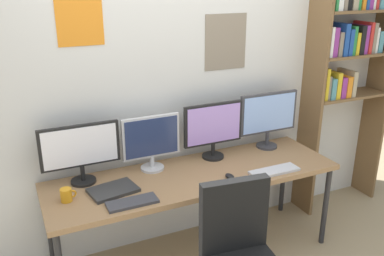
{
  "coord_description": "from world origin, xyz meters",
  "views": [
    {
      "loc": [
        -1.21,
        -1.98,
        2.15
      ],
      "look_at": [
        0.0,
        0.65,
        1.09
      ],
      "focal_mm": 39.16,
      "sensor_mm": 36.0,
      "label": 1
    }
  ],
  "objects_px": {
    "coffee_mug": "(67,195)",
    "bookshelf": "(346,58)",
    "keyboard_left": "(132,202)",
    "computer_mouse": "(230,176)",
    "laptop_closed": "(113,190)",
    "desk": "(195,180)",
    "monitor_center_right": "(213,127)",
    "monitor_far_right": "(268,116)",
    "keyboard_right": "(274,171)",
    "monitor_far_left": "(80,150)",
    "monitor_center_left": "(151,141)"
  },
  "relations": [
    {
      "from": "computer_mouse",
      "to": "laptop_closed",
      "type": "relative_size",
      "value": 0.3
    },
    {
      "from": "desk",
      "to": "monitor_center_left",
      "type": "height_order",
      "value": "monitor_center_left"
    },
    {
      "from": "monitor_center_right",
      "to": "computer_mouse",
      "type": "relative_size",
      "value": 5.26
    },
    {
      "from": "bookshelf",
      "to": "monitor_center_right",
      "type": "height_order",
      "value": "bookshelf"
    },
    {
      "from": "desk",
      "to": "monitor_center_right",
      "type": "distance_m",
      "value": 0.46
    },
    {
      "from": "monitor_far_right",
      "to": "laptop_closed",
      "type": "distance_m",
      "value": 1.47
    },
    {
      "from": "monitor_far_left",
      "to": "monitor_far_right",
      "type": "distance_m",
      "value": 1.58
    },
    {
      "from": "keyboard_right",
      "to": "coffee_mug",
      "type": "xyz_separation_m",
      "value": [
        -1.5,
        0.22,
        0.04
      ]
    },
    {
      "from": "computer_mouse",
      "to": "bookshelf",
      "type": "bearing_deg",
      "value": 16.29
    },
    {
      "from": "computer_mouse",
      "to": "coffee_mug",
      "type": "height_order",
      "value": "coffee_mug"
    },
    {
      "from": "computer_mouse",
      "to": "keyboard_left",
      "type": "bearing_deg",
      "value": -176.27
    },
    {
      "from": "bookshelf",
      "to": "keyboard_left",
      "type": "distance_m",
      "value": 2.32
    },
    {
      "from": "monitor_far_left",
      "to": "monitor_center_right",
      "type": "height_order",
      "value": "monitor_center_right"
    },
    {
      "from": "laptop_closed",
      "to": "monitor_far_right",
      "type": "bearing_deg",
      "value": -0.59
    },
    {
      "from": "coffee_mug",
      "to": "bookshelf",
      "type": "bearing_deg",
      "value": 5.48
    },
    {
      "from": "monitor_center_left",
      "to": "monitor_center_right",
      "type": "relative_size",
      "value": 0.89
    },
    {
      "from": "monitor_far_left",
      "to": "desk",
      "type": "bearing_deg",
      "value": -15.04
    },
    {
      "from": "desk",
      "to": "monitor_far_left",
      "type": "bearing_deg",
      "value": 164.96
    },
    {
      "from": "monitor_center_right",
      "to": "laptop_closed",
      "type": "height_order",
      "value": "monitor_center_right"
    },
    {
      "from": "monitor_center_left",
      "to": "coffee_mug",
      "type": "relative_size",
      "value": 4.23
    },
    {
      "from": "computer_mouse",
      "to": "laptop_closed",
      "type": "bearing_deg",
      "value": 168.88
    },
    {
      "from": "monitor_center_right",
      "to": "coffee_mug",
      "type": "relative_size",
      "value": 4.77
    },
    {
      "from": "monitor_center_left",
      "to": "coffee_mug",
      "type": "distance_m",
      "value": 0.74
    },
    {
      "from": "monitor_far_right",
      "to": "keyboard_right",
      "type": "xyz_separation_m",
      "value": [
        -0.23,
        -0.44,
        -0.27
      ]
    },
    {
      "from": "monitor_far_right",
      "to": "keyboard_right",
      "type": "distance_m",
      "value": 0.57
    },
    {
      "from": "desk",
      "to": "monitor_far_right",
      "type": "relative_size",
      "value": 4.07
    },
    {
      "from": "laptop_closed",
      "to": "monitor_far_left",
      "type": "bearing_deg",
      "value": 114.85
    },
    {
      "from": "bookshelf",
      "to": "keyboard_right",
      "type": "distance_m",
      "value": 1.34
    },
    {
      "from": "monitor_far_left",
      "to": "keyboard_left",
      "type": "height_order",
      "value": "monitor_far_left"
    },
    {
      "from": "keyboard_left",
      "to": "desk",
      "type": "bearing_deg",
      "value": 22.33
    },
    {
      "from": "monitor_center_left",
      "to": "laptop_closed",
      "type": "distance_m",
      "value": 0.49
    },
    {
      "from": "bookshelf",
      "to": "monitor_far_right",
      "type": "xyz_separation_m",
      "value": [
        -0.82,
        -0.02,
        -0.43
      ]
    },
    {
      "from": "monitor_center_left",
      "to": "laptop_closed",
      "type": "relative_size",
      "value": 1.4
    },
    {
      "from": "bookshelf",
      "to": "monitor_center_left",
      "type": "bearing_deg",
      "value": -179.44
    },
    {
      "from": "desk",
      "to": "keyboard_left",
      "type": "height_order",
      "value": "keyboard_left"
    },
    {
      "from": "monitor_center_left",
      "to": "desk",
      "type": "bearing_deg",
      "value": -38.87
    },
    {
      "from": "monitor_center_left",
      "to": "monitor_far_right",
      "type": "xyz_separation_m",
      "value": [
        1.05,
        0.0,
        0.05
      ]
    },
    {
      "from": "keyboard_left",
      "to": "coffee_mug",
      "type": "relative_size",
      "value": 3.17
    },
    {
      "from": "keyboard_right",
      "to": "computer_mouse",
      "type": "distance_m",
      "value": 0.36
    },
    {
      "from": "monitor_far_left",
      "to": "computer_mouse",
      "type": "distance_m",
      "value": 1.09
    },
    {
      "from": "monitor_far_left",
      "to": "keyboard_left",
      "type": "xyz_separation_m",
      "value": [
        0.23,
        -0.44,
        -0.24
      ]
    },
    {
      "from": "keyboard_left",
      "to": "laptop_closed",
      "type": "bearing_deg",
      "value": 108.67
    },
    {
      "from": "monitor_far_left",
      "to": "keyboard_right",
      "type": "relative_size",
      "value": 1.42
    },
    {
      "from": "monitor_far_right",
      "to": "laptop_closed",
      "type": "xyz_separation_m",
      "value": [
        -1.42,
        -0.23,
        -0.27
      ]
    },
    {
      "from": "coffee_mug",
      "to": "monitor_far_right",
      "type": "bearing_deg",
      "value": 7.45
    },
    {
      "from": "bookshelf",
      "to": "monitor_center_right",
      "type": "distance_m",
      "value": 1.42
    },
    {
      "from": "keyboard_left",
      "to": "computer_mouse",
      "type": "bearing_deg",
      "value": 3.73
    },
    {
      "from": "monitor_far_right",
      "to": "desk",
      "type": "bearing_deg",
      "value": -164.96
    },
    {
      "from": "monitor_far_left",
      "to": "computer_mouse",
      "type": "bearing_deg",
      "value": -21.63
    },
    {
      "from": "keyboard_left",
      "to": "computer_mouse",
      "type": "xyz_separation_m",
      "value": [
        0.76,
        0.05,
        0.01
      ]
    }
  ]
}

